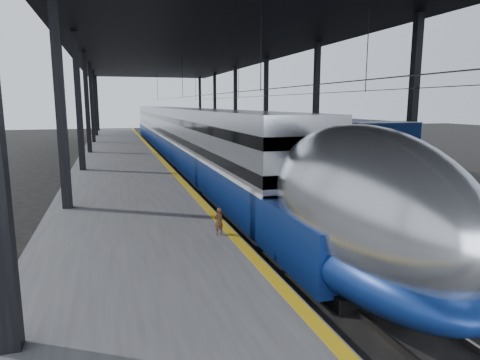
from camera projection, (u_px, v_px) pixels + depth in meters
name	position (u px, v px, depth m)	size (l,w,h in m)	color
ground	(252.00, 262.00, 13.49)	(160.00, 160.00, 0.00)	black
platform	(121.00, 165.00, 31.26)	(6.00, 80.00, 1.00)	#4C4C4F
yellow_strip	(159.00, 157.00, 31.96)	(0.30, 80.00, 0.01)	gold
rails	(226.00, 166.00, 33.60)	(6.52, 80.00, 0.16)	slate
canopy	(191.00, 46.00, 31.28)	(18.00, 75.00, 9.47)	black
tgv_train	(184.00, 136.00, 37.07)	(3.19, 65.20, 4.57)	#B9BBC0
second_train	(224.00, 132.00, 43.62)	(3.03, 56.05, 4.17)	navy
child	(219.00, 221.00, 12.93)	(0.31, 0.20, 0.84)	#53321B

